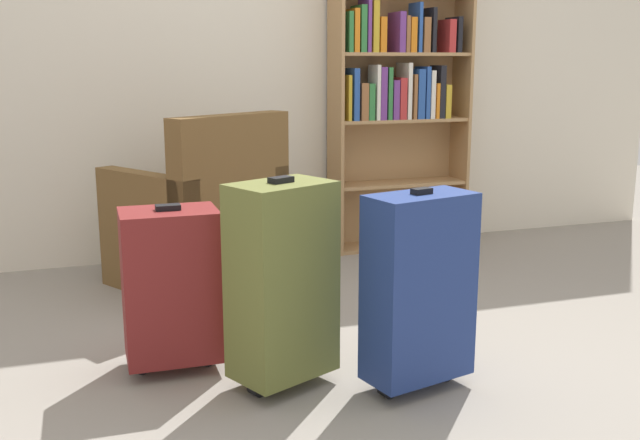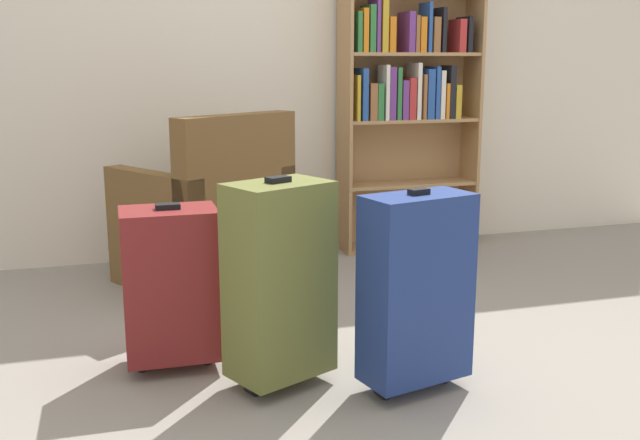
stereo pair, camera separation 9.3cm
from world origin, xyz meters
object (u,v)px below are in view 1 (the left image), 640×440
at_px(mug, 289,262).
at_px(suitcase_olive, 282,280).
at_px(bookshelf, 396,82).
at_px(suitcase_dark_red, 171,285).
at_px(suitcase_navy_blue, 419,287).
at_px(armchair, 200,225).

distance_m(mug, suitcase_olive, 1.54).
xyz_separation_m(bookshelf, suitcase_dark_red, (-1.58, -1.50, -0.69)).
relative_size(suitcase_dark_red, suitcase_olive, 0.84).
height_order(bookshelf, suitcase_dark_red, bookshelf).
bearing_deg(mug, suitcase_navy_blue, -89.88).
bearing_deg(suitcase_olive, suitcase_navy_blue, -21.55).
bearing_deg(bookshelf, mug, -156.59).
bearing_deg(suitcase_olive, bookshelf, 55.28).
distance_m(suitcase_dark_red, suitcase_olive, 0.45).
xyz_separation_m(mug, suitcase_dark_red, (-0.80, -1.16, 0.29)).
height_order(armchair, suitcase_navy_blue, armchair).
xyz_separation_m(mug, suitcase_navy_blue, (0.00, -1.61, 0.33)).
xyz_separation_m(armchair, suitcase_olive, (0.06, -1.34, 0.08)).
bearing_deg(bookshelf, suitcase_dark_red, -136.54).
distance_m(bookshelf, suitcase_olive, 2.25).
distance_m(armchair, suitcase_navy_blue, 1.61).
bearing_deg(suitcase_navy_blue, armchair, 108.63).
distance_m(armchair, suitcase_olive, 1.35).
bearing_deg(bookshelf, suitcase_navy_blue, -111.85).
relative_size(armchair, suitcase_olive, 1.25).
relative_size(armchair, suitcase_dark_red, 1.50).
distance_m(bookshelf, mug, 1.30).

